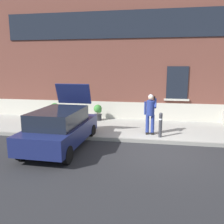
{
  "coord_description": "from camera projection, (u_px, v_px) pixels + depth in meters",
  "views": [
    {
      "loc": [
        -0.24,
        -8.4,
        3.07
      ],
      "look_at": [
        -1.98,
        1.6,
        1.1
      ],
      "focal_mm": 38.22,
      "sensor_mm": 36.0,
      "label": 1
    }
  ],
  "objects": [
    {
      "name": "ground_plane",
      "position": [
        158.0,
        152.0,
        8.67
      ],
      "size": [
        80.0,
        80.0,
        0.0
      ],
      "primitive_type": "plane",
      "color": "#232326"
    },
    {
      "name": "sidewalk",
      "position": [
        157.0,
        130.0,
        11.36
      ],
      "size": [
        24.0,
        3.6,
        0.15
      ],
      "primitive_type": "cube",
      "color": "#99968E",
      "rests_on": "ground"
    },
    {
      "name": "hatchback_car_navy",
      "position": [
        61.0,
        128.0,
        8.92
      ],
      "size": [
        1.88,
        4.11,
        2.34
      ],
      "color": "#161E4C",
      "rests_on": "ground"
    },
    {
      "name": "bollard_far_left",
      "position": [
        65.0,
        120.0,
        10.52
      ],
      "size": [
        0.15,
        0.15,
        1.04
      ],
      "color": "#333338",
      "rests_on": "sidewalk"
    },
    {
      "name": "bollard_near_person",
      "position": [
        160.0,
        124.0,
        9.82
      ],
      "size": [
        0.15,
        0.15,
        1.04
      ],
      "color": "#333338",
      "rests_on": "sidewalk"
    },
    {
      "name": "building_facade",
      "position": [
        159.0,
        54.0,
        13.07
      ],
      "size": [
        24.0,
        1.52,
        7.5
      ],
      "color": "brown",
      "rests_on": "ground"
    },
    {
      "name": "person_on_phone",
      "position": [
        150.0,
        112.0,
        10.12
      ],
      "size": [
        0.51,
        0.47,
        1.75
      ],
      "rotation": [
        0.0,
        0.0,
        -0.09
      ],
      "color": "navy",
      "rests_on": "sidewalk"
    },
    {
      "name": "curb_edge",
      "position": [
        158.0,
        142.0,
        9.56
      ],
      "size": [
        24.0,
        0.12,
        0.15
      ],
      "primitive_type": "cube",
      "color": "gray",
      "rests_on": "ground"
    },
    {
      "name": "planter_terracotta",
      "position": [
        55.0,
        110.0,
        13.51
      ],
      "size": [
        0.44,
        0.44,
        0.86
      ],
      "color": "#B25B38",
      "rests_on": "sidewalk"
    },
    {
      "name": "planter_charcoal",
      "position": [
        98.0,
        112.0,
        12.94
      ],
      "size": [
        0.44,
        0.44,
        0.86
      ],
      "color": "#2D2D30",
      "rests_on": "sidewalk"
    }
  ]
}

